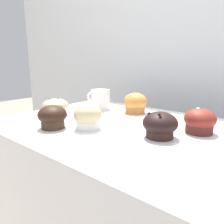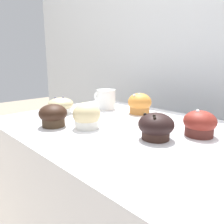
% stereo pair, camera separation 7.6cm
% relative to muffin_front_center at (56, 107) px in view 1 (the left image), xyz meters
% --- Properties ---
extents(wall_back, '(3.20, 0.10, 1.80)m').
position_rel_muffin_front_center_xyz_m(wall_back, '(0.36, 0.66, -0.05)').
color(wall_back, silver).
rests_on(wall_back, ground).
extents(muffin_front_center, '(0.11, 0.11, 0.07)m').
position_rel_muffin_front_center_xyz_m(muffin_front_center, '(0.00, 0.00, 0.00)').
color(muffin_front_center, silver).
rests_on(muffin_front_center, display_counter).
extents(muffin_back_left, '(0.10, 0.10, 0.08)m').
position_rel_muffin_front_center_xyz_m(muffin_back_left, '(0.54, 0.14, 0.00)').
color(muffin_back_left, '#53241F').
rests_on(muffin_back_left, display_counter).
extents(muffin_back_right, '(0.10, 0.10, 0.08)m').
position_rel_muffin_front_center_xyz_m(muffin_back_right, '(0.47, 0.03, 0.00)').
color(muffin_back_right, '#331F19').
rests_on(muffin_back_right, display_counter).
extents(muffin_front_left, '(0.10, 0.10, 0.09)m').
position_rel_muffin_front_center_xyz_m(muffin_front_left, '(0.23, 0.24, 0.01)').
color(muffin_front_left, '#C17837').
rests_on(muffin_front_left, display_counter).
extents(muffin_front_right, '(0.09, 0.09, 0.09)m').
position_rel_muffin_front_center_xyz_m(muffin_front_right, '(0.24, -0.05, 0.01)').
color(muffin_front_right, white).
rests_on(muffin_front_right, display_counter).
extents(muffin_back_center, '(0.10, 0.10, 0.08)m').
position_rel_muffin_front_center_xyz_m(muffin_back_center, '(0.15, -0.12, 0.00)').
color(muffin_back_center, '#3E2D1E').
rests_on(muffin_back_center, display_counter).
extents(coffee_cup, '(0.13, 0.09, 0.09)m').
position_rel_muffin_front_center_xyz_m(coffee_cup, '(0.07, 0.20, 0.01)').
color(coffee_cup, white).
rests_on(coffee_cup, display_counter).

